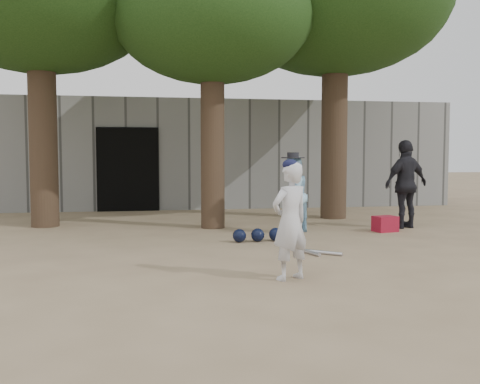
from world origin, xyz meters
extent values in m
plane|color=#937C5E|center=(0.00, 0.00, 0.00)|extent=(70.00, 70.00, 0.00)
imported|color=silver|center=(0.95, -0.45, 0.70)|extent=(0.60, 0.52, 1.40)
imported|color=#98CDEC|center=(2.00, 3.21, 0.73)|extent=(0.89, 0.89, 1.46)
imported|color=black|center=(4.44, 3.49, 0.89)|extent=(1.13, 0.73, 1.78)
cube|color=#A7162E|center=(3.81, 3.08, 0.15)|extent=(0.47, 0.40, 0.30)
cube|color=gray|center=(0.00, 8.00, 1.50)|extent=(16.00, 0.35, 3.00)
cube|color=black|center=(-1.20, 7.80, 1.10)|extent=(1.60, 0.08, 2.20)
cube|color=slate|center=(0.00, 10.50, 1.50)|extent=(16.00, 5.00, 3.00)
sphere|color=black|center=(0.82, 2.31, 0.12)|extent=(0.23, 0.23, 0.23)
sphere|color=black|center=(1.14, 2.33, 0.12)|extent=(0.23, 0.23, 0.23)
sphere|color=black|center=(1.46, 2.35, 0.12)|extent=(0.23, 0.23, 0.23)
sphere|color=black|center=(1.78, 2.30, 0.12)|extent=(0.23, 0.23, 0.23)
cylinder|color=silver|center=(1.64, 1.18, 0.03)|extent=(0.27, 0.70, 0.06)
cylinder|color=silver|center=(1.82, 1.06, 0.03)|extent=(0.59, 0.51, 0.06)
cylinder|color=brown|center=(-2.80, 5.00, 2.75)|extent=(0.56, 0.56, 5.50)
cylinder|color=brown|center=(0.60, 4.20, 2.50)|extent=(0.48, 0.48, 5.00)
ellipsoid|color=#284C19|center=(0.60, 4.20, 4.20)|extent=(4.00, 4.00, 2.60)
cylinder|color=brown|center=(3.60, 5.40, 2.90)|extent=(0.60, 0.60, 5.80)
ellipsoid|color=#284C19|center=(3.60, 5.40, 5.00)|extent=(5.20, 5.20, 3.38)
camera|label=1|loc=(-0.72, -6.53, 1.48)|focal=40.00mm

